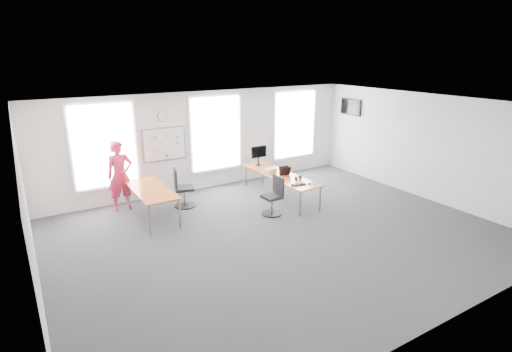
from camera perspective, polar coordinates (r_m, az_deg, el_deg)
floor at (r=9.51m, az=3.47°, el=-8.26°), size 10.00×10.00×0.00m
ceiling at (r=8.65m, az=3.83°, el=9.97°), size 10.00×10.00×0.00m
wall_back at (r=12.35m, az=-7.04°, el=5.05°), size 10.00×0.00×10.00m
wall_front at (r=6.34m, az=24.97°, el=-8.67°), size 10.00×0.00×10.00m
wall_left at (r=7.49m, az=-29.80°, el=-5.44°), size 0.00×10.00×10.00m
wall_right at (r=12.44m, az=22.97°, el=3.88°), size 0.00×10.00×10.00m
window_left at (r=11.41m, az=-20.87°, el=4.04°), size 1.60×0.06×2.20m
window_mid at (r=12.40m, az=-5.75°, el=6.09°), size 1.60×0.06×2.20m
window_right at (r=13.94m, az=5.51°, el=7.35°), size 1.60×0.06×2.20m
desk_right at (r=11.55m, az=3.45°, el=0.03°), size 0.78×2.94×0.72m
desk_left at (r=10.49m, az=-14.78°, el=-2.13°), size 0.85×2.13×0.78m
chair_right at (r=10.46m, az=2.54°, el=-3.16°), size 0.54×0.54×1.01m
chair_left at (r=11.12m, az=-10.52°, el=-1.98°), size 0.60×0.60×1.09m
person at (r=11.24m, az=-18.84°, el=0.06°), size 0.70×0.46×1.89m
whiteboard at (r=11.84m, az=-12.96°, el=4.45°), size 1.20×0.03×0.90m
wall_clock at (r=11.69m, az=-13.22°, el=8.27°), size 0.30×0.04×0.30m
tv at (r=14.19m, az=13.40°, el=9.59°), size 0.06×0.90×0.55m
keyboard at (r=10.66m, az=6.08°, el=-1.22°), size 0.43×0.26×0.02m
mouse at (r=10.74m, az=7.65°, el=-1.09°), size 0.10×0.13×0.04m
lens_cap at (r=11.07m, az=5.95°, el=-0.54°), size 0.07×0.07×0.01m
headphones at (r=11.10m, az=6.04°, el=-0.27°), size 0.18×0.10×0.10m
laptop_sleeve at (r=11.44m, az=4.13°, el=0.74°), size 0.32×0.20×0.26m
paper_stack at (r=11.70m, az=2.01°, el=0.80°), size 0.38×0.33×0.11m
monitor at (r=12.37m, az=0.36°, el=3.20°), size 0.54×0.22×0.60m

